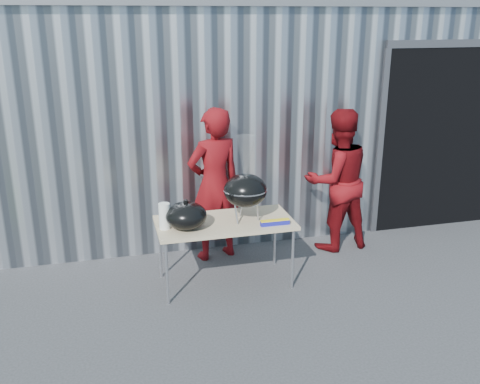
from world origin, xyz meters
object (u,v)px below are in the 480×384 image
object	(u,v)px
folding_table	(225,224)
person_cook	(214,185)
kettle_grill	(245,184)
person_bystander	(337,180)

from	to	relation	value
folding_table	person_cook	xyz separation A→B (m)	(0.04, 0.72, 0.24)
kettle_grill	person_bystander	xyz separation A→B (m)	(1.38, 0.66, -0.25)
person_cook	kettle_grill	bearing A→B (deg)	89.26
folding_table	person_bystander	bearing A→B (deg)	21.30
kettle_grill	person_cook	distance (m)	0.80
folding_table	person_bystander	xyz separation A→B (m)	(1.61, 0.63, 0.20)
folding_table	person_bystander	size ratio (longest dim) A/B	0.82
person_cook	folding_table	bearing A→B (deg)	72.06
folding_table	person_bystander	world-z (taller)	person_bystander
person_cook	person_bystander	size ratio (longest dim) A/B	1.04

